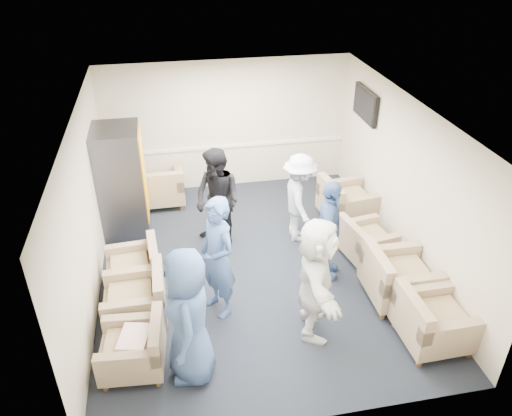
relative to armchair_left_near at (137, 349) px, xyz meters
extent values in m
plane|color=black|center=(1.87, 1.82, -0.32)|extent=(6.00, 6.00, 0.00)
plane|color=white|center=(1.87, 1.82, 2.38)|extent=(6.00, 6.00, 0.00)
cube|color=beige|center=(1.87, 4.82, 1.03)|extent=(5.00, 0.02, 2.70)
cube|color=beige|center=(1.87, -1.18, 1.03)|extent=(5.00, 0.02, 2.70)
cube|color=beige|center=(-0.63, 1.82, 1.03)|extent=(0.02, 6.00, 2.70)
cube|color=beige|center=(4.37, 1.82, 1.03)|extent=(0.02, 6.00, 2.70)
cube|color=silver|center=(1.87, 4.80, 0.58)|extent=(4.98, 0.04, 0.06)
cube|color=black|center=(4.31, 3.62, 1.73)|extent=(0.07, 1.00, 0.58)
cube|color=black|center=(4.28, 3.62, 1.73)|extent=(0.01, 0.92, 0.50)
cube|color=#4D4D55|center=(4.35, 3.62, 1.58)|extent=(0.04, 0.10, 0.25)
cube|color=#927A5E|center=(-0.06, 0.00, -0.07)|extent=(0.86, 0.86, 0.26)
cube|color=#937A51|center=(-0.06, 0.00, 0.10)|extent=(0.59, 0.56, 0.09)
cube|color=#927A5E|center=(0.28, -0.02, 0.24)|extent=(0.20, 0.81, 0.38)
cube|color=#927A5E|center=(-0.03, 0.92, -0.05)|extent=(0.87, 0.87, 0.28)
cube|color=#937A51|center=(-0.03, 0.92, 0.14)|extent=(0.60, 0.56, 0.10)
cube|color=#927A5E|center=(0.33, 0.92, 0.29)|extent=(0.15, 0.86, 0.41)
cube|color=#927A5E|center=(-0.07, 1.69, -0.07)|extent=(0.85, 0.85, 0.26)
cube|color=#937A51|center=(-0.07, 1.69, 0.10)|extent=(0.59, 0.55, 0.09)
cube|color=#927A5E|center=(0.26, 1.72, 0.25)|extent=(0.18, 0.81, 0.38)
cube|color=#927A5E|center=(3.96, -0.29, -0.04)|extent=(0.91, 0.91, 0.30)
cube|color=#937A51|center=(3.96, -0.29, 0.16)|extent=(0.63, 0.59, 0.11)
cube|color=#927A5E|center=(3.58, -0.30, 0.31)|extent=(0.16, 0.90, 0.42)
cube|color=#927A5E|center=(3.88, 0.64, -0.03)|extent=(0.96, 0.96, 0.31)
cube|color=#937A51|center=(3.88, 0.64, 0.18)|extent=(0.66, 0.62, 0.11)
cube|color=#927A5E|center=(3.48, 0.65, 0.35)|extent=(0.16, 0.95, 0.45)
cube|color=#927A5E|center=(3.80, 1.75, -0.08)|extent=(0.90, 0.90, 0.26)
cube|color=#937A51|center=(3.80, 1.75, 0.10)|extent=(0.62, 0.59, 0.09)
cube|color=#927A5E|center=(3.48, 1.70, 0.23)|extent=(0.26, 0.79, 0.37)
cube|color=#927A5E|center=(3.89, 2.97, -0.04)|extent=(1.03, 1.03, 0.30)
cube|color=#937A51|center=(3.89, 2.97, 0.16)|extent=(0.71, 0.67, 0.11)
cube|color=#927A5E|center=(3.52, 2.91, 0.33)|extent=(0.27, 0.92, 0.43)
cube|color=#927A5E|center=(0.44, 4.28, -0.05)|extent=(0.89, 0.89, 0.29)
cube|color=#937A51|center=(0.44, 4.28, 0.15)|extent=(0.58, 0.62, 0.10)
cube|color=#927A5E|center=(0.44, 3.91, 0.31)|extent=(0.89, 0.15, 0.42)
cube|color=#4D4D55|center=(-0.23, 3.40, 0.68)|extent=(0.79, 0.95, 2.00)
cube|color=#FF6905|center=(0.18, 3.40, 0.78)|extent=(0.02, 0.81, 1.60)
cube|color=black|center=(0.18, 3.40, -0.05)|extent=(0.02, 0.47, 0.13)
cube|color=black|center=(0.19, 1.45, -0.10)|extent=(0.36, 0.30, 0.43)
sphere|color=black|center=(0.19, 1.45, 0.09)|extent=(0.22, 0.22, 0.22)
cube|color=white|center=(-0.01, 0.00, 0.17)|extent=(0.45, 0.53, 0.13)
imported|color=#3C5990|center=(0.69, -0.20, 0.62)|extent=(0.66, 0.96, 1.88)
imported|color=#3C5990|center=(1.18, 0.90, 0.62)|extent=(0.72, 0.82, 1.88)
imported|color=black|center=(1.38, 2.58, 0.59)|extent=(1.10, 1.12, 1.82)
imported|color=white|center=(2.81, 2.54, 0.50)|extent=(0.63, 1.07, 1.64)
imported|color=#3C5990|center=(2.97, 1.40, 0.54)|extent=(0.74, 1.08, 1.71)
imported|color=white|center=(2.42, 0.25, 0.59)|extent=(0.91, 1.76, 1.81)
camera|label=1|loc=(0.64, -4.74, 4.80)|focal=35.00mm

